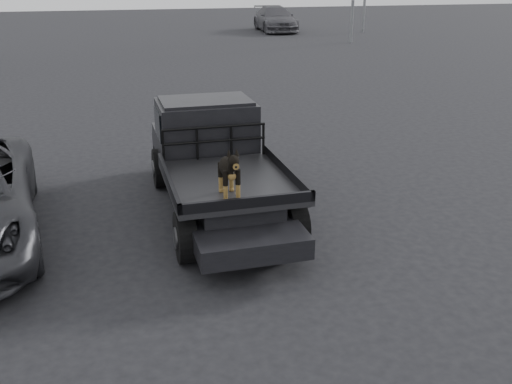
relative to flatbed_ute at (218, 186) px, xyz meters
name	(u,v)px	position (x,y,z in m)	size (l,w,h in m)	color
ground	(227,253)	(-0.20, -1.62, -0.46)	(120.00, 120.00, 0.00)	black
flatbed_ute	(218,186)	(0.00, 0.00, 0.00)	(2.00, 5.40, 0.92)	black
ute_cab	(206,123)	(0.00, 0.95, 0.90)	(1.72, 1.30, 0.88)	black
headache_rack	(214,143)	(0.00, 0.20, 0.74)	(1.80, 0.08, 0.55)	black
dog	(229,171)	(-0.15, -1.61, 0.83)	(0.32, 0.60, 0.74)	black
distant_car_b	(275,19)	(10.48, 30.70, 0.38)	(2.34, 5.76, 1.67)	#504F55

